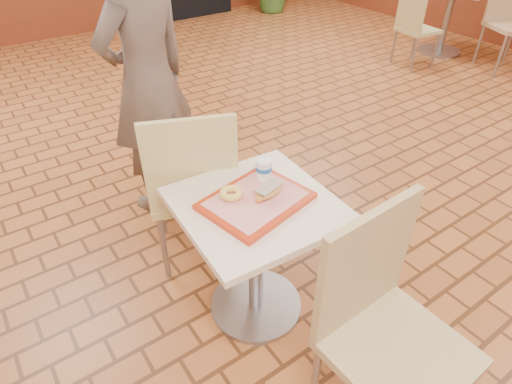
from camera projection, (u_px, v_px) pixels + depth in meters
wainscot_band at (364, 130)px, 2.76m from camera, size 8.00×10.00×1.00m
main_table at (256, 241)px, 1.97m from camera, size 0.65×0.65×0.69m
chair_main_front at (384, 322)px, 1.52m from camera, size 0.47×0.47×0.98m
chair_main_back at (192, 183)px, 2.22m from camera, size 0.58×0.58×0.97m
customer at (148, 81)px, 2.50m from camera, size 0.72×0.58×1.71m
serving_tray at (256, 201)px, 1.83m from camera, size 0.43×0.33×0.03m
ring_donut at (231, 193)px, 1.83m from camera, size 0.12×0.12×0.03m
long_john_donut at (268, 191)px, 1.83m from camera, size 0.16×0.11×0.05m
paper_cup at (264, 169)px, 1.92m from camera, size 0.07×0.07×0.09m
second_table at (449, 9)px, 5.18m from camera, size 0.73×0.73×0.77m
chair_second_left at (415, 24)px, 4.82m from camera, size 0.43×0.43×0.84m
chair_second_front at (510, 17)px, 4.75m from camera, size 0.61×0.61×1.00m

